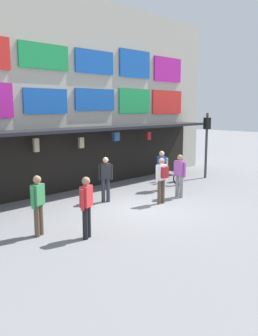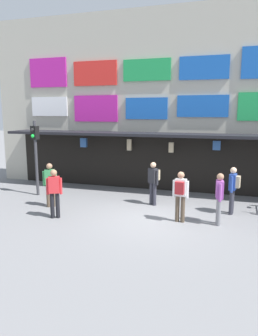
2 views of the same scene
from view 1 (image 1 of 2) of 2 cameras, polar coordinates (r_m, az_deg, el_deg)
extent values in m
plane|color=slate|center=(12.58, 2.14, -6.40)|extent=(80.00, 80.00, 0.00)
cube|color=#B2AD9E|center=(15.59, -10.51, 11.42)|extent=(18.00, 1.20, 8.00)
cube|color=black|center=(14.56, -7.41, 6.12)|extent=(15.30, 1.40, 0.12)
cube|color=green|center=(14.49, -13.33, 16.94)|extent=(2.14, 0.08, 0.94)
cube|color=blue|center=(15.92, -5.48, 16.47)|extent=(2.05, 0.08, 0.96)
cube|color=blue|center=(17.60, 0.96, 16.25)|extent=(1.99, 0.08, 1.25)
cube|color=#B71E93|center=(19.42, 6.19, 15.31)|extent=(2.14, 0.08, 1.21)
cube|color=blue|center=(14.36, -13.07, 10.34)|extent=(1.92, 0.08, 0.95)
cube|color=blue|center=(15.81, -5.38, 10.79)|extent=(2.15, 0.08, 0.92)
cube|color=green|center=(17.48, 0.94, 10.62)|extent=(2.08, 0.08, 1.14)
cube|color=red|center=(19.33, 6.10, 10.37)|extent=(2.33, 0.08, 1.20)
cylinder|color=black|center=(13.76, -14.63, 5.02)|extent=(0.02, 0.02, 0.20)
cube|color=tan|center=(13.79, -14.57, 3.55)|extent=(0.20, 0.12, 0.51)
cylinder|color=black|center=(14.69, -7.65, 5.38)|extent=(0.02, 0.02, 0.27)
cube|color=tan|center=(14.72, -7.62, 4.01)|extent=(0.21, 0.13, 0.43)
cylinder|color=black|center=(15.87, -2.11, 5.99)|extent=(0.02, 0.02, 0.15)
cube|color=#2D5693|center=(15.88, -2.10, 5.04)|extent=(0.31, 0.18, 0.38)
cylinder|color=black|center=(17.26, 3.09, 6.14)|extent=(0.02, 0.02, 0.23)
cube|color=maroon|center=(17.28, 3.08, 5.13)|extent=(0.25, 0.15, 0.38)
cube|color=black|center=(15.24, -8.86, 1.13)|extent=(15.30, 0.04, 2.50)
cylinder|color=#38383D|center=(18.07, 12.20, 3.47)|extent=(0.12, 0.12, 3.20)
cube|color=black|center=(17.99, 12.32, 6.95)|extent=(0.33, 0.31, 0.56)
sphere|color=black|center=(18.08, 12.06, 7.39)|extent=(0.15, 0.15, 0.15)
sphere|color=#19DB3D|center=(18.09, 12.04, 6.57)|extent=(0.15, 0.15, 0.15)
torus|color=black|center=(16.30, 7.87, -1.47)|extent=(0.72, 0.09, 0.72)
torus|color=black|center=(17.00, 5.01, -0.95)|extent=(0.72, 0.09, 0.72)
cylinder|color=black|center=(16.60, 6.43, -0.36)|extent=(0.09, 0.99, 0.05)
cylinder|color=black|center=(16.68, 6.01, 0.29)|extent=(0.04, 0.04, 0.35)
cube|color=black|center=(16.65, 6.02, 0.94)|extent=(0.11, 0.20, 0.06)
cylinder|color=black|center=(16.28, 7.68, 0.02)|extent=(0.04, 0.04, 0.50)
cylinder|color=black|center=(16.24, 7.70, 0.89)|extent=(0.44, 0.05, 0.04)
cylinder|color=#2D2D38|center=(13.32, -3.34, -3.54)|extent=(0.14, 0.14, 0.88)
cylinder|color=#2D2D38|center=(13.30, -4.11, -3.57)|extent=(0.14, 0.14, 0.88)
cube|color=#232328|center=(13.17, -3.76, -0.50)|extent=(0.42, 0.38, 0.56)
sphere|color=tan|center=(13.10, -3.78, 1.26)|extent=(0.22, 0.22, 0.22)
cylinder|color=#232328|center=(13.21, -2.81, -0.68)|extent=(0.09, 0.09, 0.56)
cylinder|color=#232328|center=(13.15, -4.70, -0.75)|extent=(0.09, 0.09, 0.56)
cube|color=tan|center=(13.32, -3.85, -0.30)|extent=(0.32, 0.29, 0.40)
cylinder|color=brown|center=(13.05, 4.85, -3.84)|extent=(0.14, 0.14, 0.88)
cylinder|color=brown|center=(13.17, 5.41, -3.72)|extent=(0.14, 0.14, 0.88)
cube|color=white|center=(12.96, 5.18, -0.68)|extent=(0.38, 0.25, 0.56)
sphere|color=#A87A5B|center=(12.90, 5.21, 1.11)|extent=(0.22, 0.22, 0.22)
cylinder|color=white|center=(12.82, 4.48, -1.01)|extent=(0.09, 0.09, 0.56)
cylinder|color=white|center=(13.13, 5.85, -0.78)|extent=(0.09, 0.09, 0.56)
cube|color=maroon|center=(12.85, 5.69, -0.69)|extent=(0.29, 0.18, 0.40)
cylinder|color=gray|center=(14.06, 8.31, -2.93)|extent=(0.14, 0.14, 0.88)
cylinder|color=gray|center=(14.15, 7.69, -2.83)|extent=(0.14, 0.14, 0.88)
cube|color=#9E4CA8|center=(13.96, 8.07, 0.00)|extent=(0.26, 0.38, 0.56)
sphere|color=#A87A5B|center=(13.90, 8.11, 1.67)|extent=(0.22, 0.22, 0.22)
cylinder|color=#9E4CA8|center=(13.86, 8.84, -0.29)|extent=(0.09, 0.09, 0.56)
cylinder|color=#9E4CA8|center=(14.08, 7.30, -0.10)|extent=(0.09, 0.09, 0.56)
cylinder|color=brown|center=(10.08, -14.47, -8.19)|extent=(0.14, 0.14, 0.88)
cylinder|color=brown|center=(10.22, -13.87, -7.92)|extent=(0.14, 0.14, 0.88)
cube|color=#388E51|center=(9.96, -14.34, -4.10)|extent=(0.42, 0.35, 0.56)
sphere|color=#A87A5B|center=(9.87, -14.44, -1.79)|extent=(0.22, 0.22, 0.22)
cylinder|color=#388E51|center=(9.80, -15.08, -4.66)|extent=(0.09, 0.09, 0.56)
cylinder|color=#388E51|center=(10.14, -13.60, -4.11)|extent=(0.09, 0.09, 0.56)
cylinder|color=#2D2D38|center=(15.11, 5.39, -1.99)|extent=(0.14, 0.14, 0.88)
cylinder|color=#2D2D38|center=(15.24, 4.95, -1.88)|extent=(0.14, 0.14, 0.88)
cube|color=#28479E|center=(15.05, 5.21, 0.75)|extent=(0.28, 0.39, 0.56)
sphere|color=beige|center=(14.99, 5.23, 2.30)|extent=(0.22, 0.22, 0.22)
cylinder|color=#28479E|center=(14.89, 5.75, 0.46)|extent=(0.09, 0.09, 0.56)
cylinder|color=#28479E|center=(15.22, 4.67, 0.67)|extent=(0.09, 0.09, 0.56)
cube|color=tan|center=(15.15, 5.67, 0.88)|extent=(0.21, 0.30, 0.40)
cylinder|color=black|center=(9.81, -6.49, -8.44)|extent=(0.14, 0.14, 0.88)
cylinder|color=black|center=(9.66, -6.99, -8.74)|extent=(0.14, 0.14, 0.88)
cube|color=red|center=(9.53, -6.82, -4.47)|extent=(0.42, 0.35, 0.56)
sphere|color=#A87A5B|center=(9.44, -6.87, -2.06)|extent=(0.22, 0.22, 0.22)
cylinder|color=red|center=(9.74, -6.21, -4.47)|extent=(0.09, 0.09, 0.56)
cylinder|color=red|center=(9.36, -7.44, -5.07)|extent=(0.09, 0.09, 0.56)
camera|label=2|loc=(11.27, 54.65, 6.22)|focal=33.66mm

